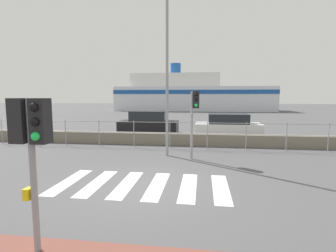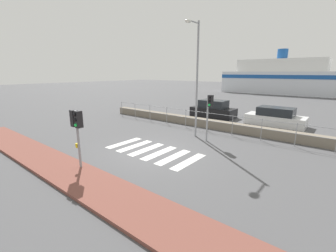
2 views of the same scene
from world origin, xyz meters
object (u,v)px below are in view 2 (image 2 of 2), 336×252
traffic_light_near (77,124)px  parked_car_white (275,118)px  traffic_light_far (209,108)px  streetlamp (195,68)px  ferry_boat (295,79)px  parked_car_black (213,110)px

traffic_light_near → parked_car_white: 14.60m
traffic_light_far → parked_car_white: bearing=74.1°
traffic_light_far → traffic_light_near: bearing=-108.1°
streetlamp → traffic_light_near: bearing=-98.6°
parked_car_white → ferry_boat: bearing=97.7°
ferry_boat → traffic_light_near: bearing=-90.5°
streetlamp → ferry_boat: bearing=91.2°
traffic_light_far → streetlamp: bearing=167.8°
streetlamp → parked_car_white: (3.17, 6.75, -3.63)m
streetlamp → ferry_boat: (-0.74, 35.55, -1.52)m
streetlamp → parked_car_black: (-2.17, 6.75, -3.57)m
streetlamp → parked_car_black: size_ratio=1.73×
streetlamp → parked_car_white: 8.29m
traffic_light_far → parked_car_black: 7.88m
traffic_light_near → parked_car_black: traffic_light_near is taller
traffic_light_far → parked_car_black: size_ratio=0.69×
ferry_boat → parked_car_white: (3.91, -28.80, -2.11)m
ferry_boat → parked_car_black: bearing=-92.8°
parked_car_white → traffic_light_near: bearing=-107.0°
traffic_light_near → parked_car_white: (4.24, 13.90, -1.38)m
parked_car_black → parked_car_white: 5.34m
parked_car_black → parked_car_white: parked_car_black is taller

